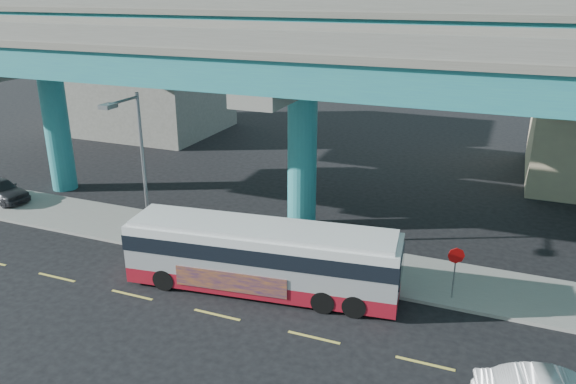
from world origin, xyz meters
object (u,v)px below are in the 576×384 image
at_px(street_lamp, 135,151).
at_px(stop_sign, 455,263).
at_px(transit_bus, 262,255).
at_px(parked_car, 0,189).

bearing_deg(street_lamp, stop_sign, 2.91).
xyz_separation_m(transit_bus, stop_sign, (7.51, 2.02, 0.14)).
bearing_deg(stop_sign, parked_car, -179.71).
xyz_separation_m(parked_car, street_lamp, (11.59, -2.14, 4.16)).
height_order(transit_bus, stop_sign, transit_bus).
relative_size(transit_bus, street_lamp, 1.56).
xyz_separation_m(street_lamp, stop_sign, (14.41, 0.73, -3.25)).
height_order(street_lamp, stop_sign, street_lamp).
relative_size(parked_car, street_lamp, 0.56).
xyz_separation_m(parked_car, stop_sign, (26.00, -1.41, 0.91)).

